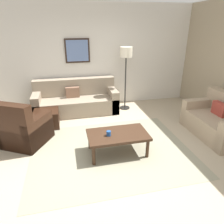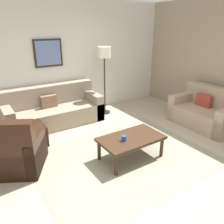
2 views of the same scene
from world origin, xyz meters
name	(u,v)px [view 1 (image 1 of 2)]	position (x,y,z in m)	size (l,w,h in m)	color
ground_plane	(111,150)	(0.00, 0.00, 0.00)	(8.00, 8.00, 0.00)	tan
rear_partition	(90,57)	(0.00, 2.60, 1.40)	(6.00, 0.12, 2.80)	silver
area_rug	(111,150)	(0.00, 0.00, 0.00)	(2.99, 2.34, 0.01)	gray
couch_main	(76,101)	(-0.50, 2.12, 0.30)	(2.20, 0.86, 0.88)	gray
couch_loveseat	(220,122)	(2.45, 0.08, 0.30)	(0.88, 1.44, 0.88)	gray
armchair_leather	(23,131)	(-1.65, 0.63, 0.31)	(1.09, 1.09, 0.95)	black
ottoman	(47,118)	(-1.25, 1.35, 0.20)	(0.56, 0.56, 0.40)	black
coffee_table	(118,136)	(0.11, -0.09, 0.36)	(1.10, 0.64, 0.41)	#382316
cup	(109,133)	(-0.07, -0.12, 0.45)	(0.08, 0.08, 0.09)	#1E478C
lamp_standing	(126,59)	(0.87, 2.02, 1.41)	(0.32, 0.32, 1.71)	black
framed_artwork	(77,51)	(-0.35, 2.51, 1.59)	(0.66, 0.04, 0.63)	black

